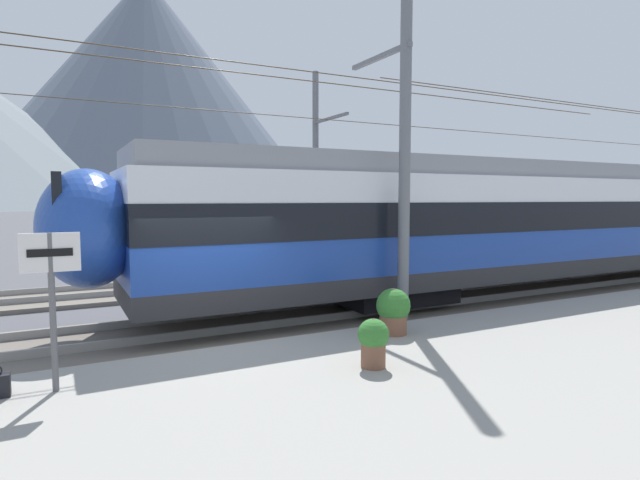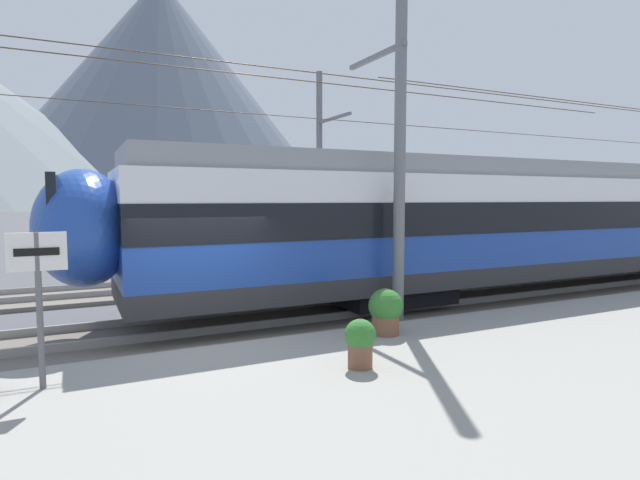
# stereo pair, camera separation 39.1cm
# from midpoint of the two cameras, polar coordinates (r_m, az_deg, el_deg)

# --- Properties ---
(ground_plane) EXTENTS (400.00, 400.00, 0.00)m
(ground_plane) POSITION_cam_midpoint_polar(r_m,az_deg,el_deg) (9.94, -13.38, -12.08)
(ground_plane) COLOR #4C4C51
(platform_slab) EXTENTS (120.00, 7.40, 0.34)m
(platform_slab) POSITION_cam_midpoint_polar(r_m,az_deg,el_deg) (5.86, -1.55, -22.42)
(platform_slab) COLOR gray
(platform_slab) RESTS_ON ground
(track_near) EXTENTS (120.00, 3.00, 0.28)m
(track_near) POSITION_cam_midpoint_polar(r_m,az_deg,el_deg) (11.23, -15.17, -9.80)
(track_near) COLOR #6B6359
(track_near) RESTS_ON ground
(track_far) EXTENTS (120.00, 3.00, 0.28)m
(track_far) POSITION_cam_midpoint_polar(r_m,az_deg,el_deg) (16.37, -19.19, -5.36)
(track_far) COLOR #6B6359
(track_far) RESTS_ON ground
(train_near_platform) EXTENTS (34.51, 2.99, 4.27)m
(train_near_platform) POSITION_cam_midpoint_polar(r_m,az_deg,el_deg) (19.95, 30.23, 2.28)
(train_near_platform) COLOR #2D2D30
(train_near_platform) RESTS_ON track_near
(catenary_mast_mid) EXTENTS (39.01, 2.20, 8.17)m
(catenary_mast_mid) POSITION_cam_midpoint_polar(r_m,az_deg,el_deg) (10.98, 8.04, 11.90)
(catenary_mast_mid) COLOR slate
(catenary_mast_mid) RESTS_ON ground
(catenary_mast_far_side) EXTENTS (39.01, 2.64, 7.80)m
(catenary_mast_far_side) POSITION_cam_midpoint_polar(r_m,az_deg,el_deg) (20.34, -0.84, 8.14)
(catenary_mast_far_side) COLOR slate
(catenary_mast_far_side) RESTS_ON ground
(platform_sign) EXTENTS (0.70, 0.08, 2.06)m
(platform_sign) POSITION_cam_midpoint_polar(r_m,az_deg,el_deg) (7.46, -29.13, -3.48)
(platform_sign) COLOR #59595B
(platform_sign) RESTS_ON platform_slab
(potted_plant_platform_edge) EXTENTS (0.63, 0.63, 0.85)m
(potted_plant_platform_edge) POSITION_cam_midpoint_polar(r_m,az_deg,el_deg) (9.56, 7.01, -7.64)
(potted_plant_platform_edge) COLOR brown
(potted_plant_platform_edge) RESTS_ON platform_slab
(potted_plant_by_shelter) EXTENTS (0.47, 0.47, 0.73)m
(potted_plant_by_shelter) POSITION_cam_midpoint_polar(r_m,az_deg,el_deg) (7.71, 4.50, -11.03)
(potted_plant_by_shelter) COLOR brown
(potted_plant_by_shelter) RESTS_ON platform_slab
(mountain_central_peak) EXTENTS (143.11, 143.11, 91.55)m
(mountain_central_peak) POSITION_cam_midpoint_polar(r_m,az_deg,el_deg) (225.53, -18.69, 15.39)
(mountain_central_peak) COLOR #515B6B
(mountain_central_peak) RESTS_ON ground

